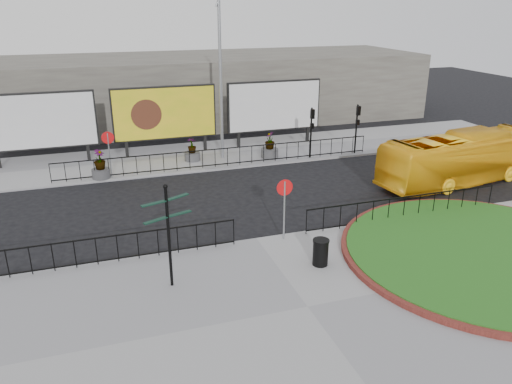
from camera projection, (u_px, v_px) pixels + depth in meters
name	position (u px, v px, depth m)	size (l,w,h in m)	color
ground	(256.00, 241.00, 19.72)	(90.00, 90.00, 0.00)	black
pavement_near	(307.00, 308.00, 15.26)	(30.00, 10.00, 0.12)	gray
pavement_far	(195.00, 156.00, 30.35)	(44.00, 6.00, 0.12)	gray
brick_edge	(484.00, 253.00, 18.29)	(10.40, 10.40, 0.18)	maroon
grass_lawn	(484.00, 253.00, 18.28)	(10.00, 10.00, 0.22)	#235416
railing_near_left	(97.00, 251.00, 17.46)	(10.00, 0.10, 1.10)	black
railing_near_right	(404.00, 208.00, 21.12)	(9.00, 0.10, 1.10)	black
railing_far	(221.00, 157.00, 28.02)	(18.00, 0.10, 1.10)	black
speed_sign_far	(108.00, 144.00, 25.92)	(0.64, 0.07, 2.47)	gray
speed_sign_near	(284.00, 196.00, 18.98)	(0.64, 0.07, 2.47)	gray
billboard_left	(39.00, 122.00, 27.82)	(6.20, 0.31, 4.10)	black
billboard_mid	(165.00, 113.00, 29.86)	(6.20, 0.31, 4.10)	black
billboard_right	(274.00, 106.00, 31.91)	(6.20, 0.31, 4.10)	black
lamp_post	(221.00, 78.00, 28.20)	(0.74, 0.18, 9.23)	gray
signal_pole_a	(312.00, 125.00, 29.16)	(0.22, 0.26, 3.00)	black
signal_pole_b	(357.00, 122.00, 30.04)	(0.22, 0.26, 3.00)	black
building_backdrop	(167.00, 90.00, 38.35)	(40.00, 10.00, 5.00)	slate
fingerpost_sign	(168.00, 226.00, 15.65)	(1.62, 0.83, 3.54)	black
litter_bin	(321.00, 252.00, 17.52)	(0.59, 0.59, 0.97)	black
bus	(462.00, 158.00, 25.60)	(2.23, 9.52, 2.65)	yellow
planter_a	(100.00, 167.00, 26.18)	(0.95, 0.95, 1.55)	#4C4C4F
planter_b	(192.00, 153.00, 29.17)	(0.91, 0.91, 1.36)	#4C4C4F
planter_c	(270.00, 148.00, 29.72)	(1.02, 1.02, 1.57)	#4C4C4F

